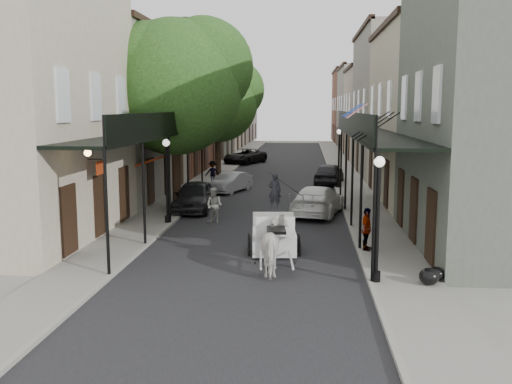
% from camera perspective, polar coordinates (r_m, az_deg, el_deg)
% --- Properties ---
extents(ground, '(140.00, 140.00, 0.00)m').
position_cam_1_polar(ground, '(19.34, -1.11, -7.16)').
color(ground, gray).
rests_on(ground, ground).
extents(road, '(8.00, 90.00, 0.01)m').
position_cam_1_polar(road, '(38.92, 2.02, 0.80)').
color(road, black).
rests_on(road, ground).
extents(sidewalk_left, '(2.20, 90.00, 0.12)m').
position_cam_1_polar(sidewalk_left, '(39.48, -5.24, 0.96)').
color(sidewalk_left, gray).
rests_on(sidewalk_left, ground).
extents(sidewalk_right, '(2.20, 90.00, 0.12)m').
position_cam_1_polar(sidewalk_right, '(38.98, 9.38, 0.79)').
color(sidewalk_right, gray).
rests_on(sidewalk_right, ground).
extents(building_row_left, '(5.00, 80.00, 10.50)m').
position_cam_1_polar(building_row_left, '(49.66, -7.40, 8.48)').
color(building_row_left, '#BBAE96').
rests_on(building_row_left, ground).
extents(building_row_right, '(5.00, 80.00, 10.50)m').
position_cam_1_polar(building_row_right, '(48.96, 12.89, 8.33)').
color(building_row_right, gray).
rests_on(building_row_right, ground).
extents(gallery_left, '(2.20, 18.05, 4.88)m').
position_cam_1_polar(gallery_left, '(26.41, -9.94, 5.84)').
color(gallery_left, black).
rests_on(gallery_left, sidewalk_left).
extents(gallery_right, '(2.20, 18.05, 4.88)m').
position_cam_1_polar(gallery_right, '(25.68, 11.31, 5.73)').
color(gallery_right, black).
rests_on(gallery_right, sidewalk_right).
extents(tree_near, '(7.31, 6.80, 9.63)m').
position_cam_1_polar(tree_near, '(29.38, -7.30, 10.91)').
color(tree_near, '#382619').
rests_on(tree_near, sidewalk_left).
extents(tree_far, '(6.45, 6.00, 8.61)m').
position_cam_1_polar(tree_far, '(43.15, -3.36, 9.31)').
color(tree_far, '#382619').
rests_on(tree_far, sidewalk_left).
extents(lamppost_right_near, '(0.32, 0.32, 3.71)m').
position_cam_1_polar(lamppost_right_near, '(16.95, 12.06, -2.48)').
color(lamppost_right_near, black).
rests_on(lamppost_right_near, sidewalk_right).
extents(lamppost_left, '(0.32, 0.32, 3.71)m').
position_cam_1_polar(lamppost_left, '(25.46, -8.89, 1.25)').
color(lamppost_left, black).
rests_on(lamppost_left, sidewalk_left).
extents(lamppost_right_far, '(0.32, 0.32, 3.71)m').
position_cam_1_polar(lamppost_right_far, '(36.71, 8.29, 3.46)').
color(lamppost_right_far, black).
rests_on(lamppost_right_far, sidewalk_right).
extents(horse, '(1.14, 2.20, 1.79)m').
position_cam_1_polar(horse, '(18.12, 2.03, -5.32)').
color(horse, silver).
rests_on(horse, ground).
extents(carriage, '(1.99, 2.76, 3.00)m').
position_cam_1_polar(carriage, '(20.79, 1.78, -2.76)').
color(carriage, black).
rests_on(carriage, ground).
extents(pedestrian_walking, '(0.97, 0.87, 1.63)m').
position_cam_1_polar(pedestrian_walking, '(25.78, -4.18, -1.36)').
color(pedestrian_walking, '#B2B2A8').
rests_on(pedestrian_walking, ground).
extents(pedestrian_sidewalk_left, '(1.13, 0.91, 1.53)m').
position_cam_1_polar(pedestrian_sidewalk_left, '(38.14, -4.38, 1.96)').
color(pedestrian_sidewalk_left, gray).
rests_on(pedestrian_sidewalk_left, sidewalk_left).
extents(pedestrian_sidewalk_right, '(0.66, 0.98, 1.54)m').
position_cam_1_polar(pedestrian_sidewalk_right, '(20.82, 11.00, -3.67)').
color(pedestrian_sidewalk_right, gray).
rests_on(pedestrian_sidewalk_right, sidewalk_right).
extents(car_left_near, '(1.92, 4.51, 1.52)m').
position_cam_1_polar(car_left_near, '(29.00, -6.17, -0.39)').
color(car_left_near, black).
rests_on(car_left_near, ground).
extents(car_left_mid, '(2.50, 3.93, 1.22)m').
position_cam_1_polar(car_left_mid, '(35.22, -2.54, 0.98)').
color(car_left_mid, '#A9AAAF').
rests_on(car_left_mid, ground).
extents(car_left_far, '(4.18, 5.53, 1.39)m').
position_cam_1_polar(car_left_far, '(52.75, -1.11, 3.59)').
color(car_left_far, black).
rests_on(car_left_far, ground).
extents(car_right_near, '(3.01, 5.22, 1.42)m').
position_cam_1_polar(car_right_near, '(27.89, 6.18, -0.85)').
color(car_right_near, silver).
rests_on(car_right_near, ground).
extents(car_right_far, '(2.39, 4.49, 1.45)m').
position_cam_1_polar(car_right_far, '(39.07, 7.33, 1.84)').
color(car_right_far, black).
rests_on(car_right_far, ground).
extents(trash_bags, '(0.85, 1.00, 0.50)m').
position_cam_1_polar(trash_bags, '(17.59, 17.18, -7.97)').
color(trash_bags, black).
rests_on(trash_bags, sidewalk_right).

